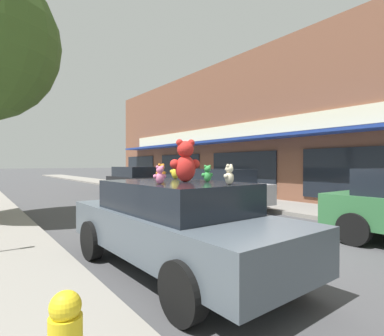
{
  "coord_description": "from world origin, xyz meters",
  "views": [
    {
      "loc": [
        -5.09,
        -4.67,
        1.77
      ],
      "look_at": [
        -0.33,
        1.75,
        1.66
      ],
      "focal_mm": 28.0,
      "sensor_mm": 36.0,
      "label": 1
    }
  ],
  "objects_px": {
    "teddy_bear_orange": "(161,172)",
    "teddy_bear_giant": "(185,161)",
    "plush_art_car": "(175,222)",
    "teddy_bear_pink": "(160,175)",
    "teddy_bear_green": "(207,174)",
    "parked_car_far_center": "(214,187)",
    "teddy_bear_yellow": "(175,171)",
    "parked_car_far_right": "(134,179)",
    "teddy_bear_cream": "(229,175)"
  },
  "relations": [
    {
      "from": "teddy_bear_giant",
      "to": "teddy_bear_green",
      "type": "xyz_separation_m",
      "value": [
        0.27,
        -0.24,
        -0.21
      ]
    },
    {
      "from": "teddy_bear_giant",
      "to": "teddy_bear_green",
      "type": "distance_m",
      "value": 0.42
    },
    {
      "from": "teddy_bear_orange",
      "to": "teddy_bear_cream",
      "type": "distance_m",
      "value": 1.64
    },
    {
      "from": "teddy_bear_yellow",
      "to": "teddy_bear_green",
      "type": "distance_m",
      "value": 1.18
    },
    {
      "from": "teddy_bear_cream",
      "to": "parked_car_far_center",
      "type": "height_order",
      "value": "teddy_bear_cream"
    },
    {
      "from": "plush_art_car",
      "to": "teddy_bear_cream",
      "type": "height_order",
      "value": "teddy_bear_cream"
    },
    {
      "from": "teddy_bear_giant",
      "to": "parked_car_far_right",
      "type": "bearing_deg",
      "value": -90.61
    },
    {
      "from": "teddy_bear_orange",
      "to": "teddy_bear_giant",
      "type": "bearing_deg",
      "value": 85.31
    },
    {
      "from": "teddy_bear_yellow",
      "to": "teddy_bear_cream",
      "type": "bearing_deg",
      "value": 141.41
    },
    {
      "from": "teddy_bear_orange",
      "to": "teddy_bear_pink",
      "type": "xyz_separation_m",
      "value": [
        -0.58,
        -0.94,
        -0.01
      ]
    },
    {
      "from": "teddy_bear_yellow",
      "to": "teddy_bear_pink",
      "type": "xyz_separation_m",
      "value": [
        -1.04,
        -1.16,
        -0.03
      ]
    },
    {
      "from": "teddy_bear_green",
      "to": "teddy_bear_yellow",
      "type": "bearing_deg",
      "value": -81.98
    },
    {
      "from": "teddy_bear_cream",
      "to": "teddy_bear_pink",
      "type": "bearing_deg",
      "value": -56.77
    },
    {
      "from": "teddy_bear_green",
      "to": "parked_car_far_center",
      "type": "xyz_separation_m",
      "value": [
        4.45,
        4.97,
        -0.74
      ]
    },
    {
      "from": "teddy_bear_green",
      "to": "parked_car_far_center",
      "type": "distance_m",
      "value": 6.72
    },
    {
      "from": "teddy_bear_yellow",
      "to": "parked_car_far_center",
      "type": "xyz_separation_m",
      "value": [
        4.31,
        3.8,
        -0.77
      ]
    },
    {
      "from": "teddy_bear_giant",
      "to": "teddy_bear_cream",
      "type": "bearing_deg",
      "value": 118.39
    },
    {
      "from": "teddy_bear_cream",
      "to": "teddy_bear_giant",
      "type": "bearing_deg",
      "value": -96.98
    },
    {
      "from": "plush_art_car",
      "to": "teddy_bear_pink",
      "type": "bearing_deg",
      "value": -146.78
    },
    {
      "from": "plush_art_car",
      "to": "teddy_bear_yellow",
      "type": "distance_m",
      "value": 1.31
    },
    {
      "from": "teddy_bear_giant",
      "to": "teddy_bear_yellow",
      "type": "xyz_separation_m",
      "value": [
        0.41,
        0.92,
        -0.17
      ]
    },
    {
      "from": "teddy_bear_yellow",
      "to": "teddy_bear_cream",
      "type": "xyz_separation_m",
      "value": [
        -0.3,
        -1.85,
        -0.02
      ]
    },
    {
      "from": "plush_art_car",
      "to": "parked_car_far_center",
      "type": "xyz_separation_m",
      "value": [
        4.87,
        4.63,
        0.07
      ]
    },
    {
      "from": "plush_art_car",
      "to": "teddy_bear_pink",
      "type": "distance_m",
      "value": 1.0
    },
    {
      "from": "plush_art_car",
      "to": "teddy_bear_cream",
      "type": "distance_m",
      "value": 1.33
    },
    {
      "from": "teddy_bear_cream",
      "to": "teddy_bear_pink",
      "type": "distance_m",
      "value": 1.01
    },
    {
      "from": "parked_car_far_center",
      "to": "plush_art_car",
      "type": "bearing_deg",
      "value": -136.45
    },
    {
      "from": "teddy_bear_cream",
      "to": "parked_car_far_right",
      "type": "height_order",
      "value": "teddy_bear_cream"
    },
    {
      "from": "plush_art_car",
      "to": "teddy_bear_cream",
      "type": "xyz_separation_m",
      "value": [
        0.27,
        -1.02,
        0.82
      ]
    },
    {
      "from": "teddy_bear_pink",
      "to": "parked_car_far_right",
      "type": "height_order",
      "value": "teddy_bear_pink"
    },
    {
      "from": "teddy_bear_giant",
      "to": "teddy_bear_pink",
      "type": "height_order",
      "value": "teddy_bear_giant"
    },
    {
      "from": "parked_car_far_center",
      "to": "teddy_bear_cream",
      "type": "bearing_deg",
      "value": -129.19
    },
    {
      "from": "teddy_bear_cream",
      "to": "teddy_bear_orange",
      "type": "bearing_deg",
      "value": -98.4
    },
    {
      "from": "teddy_bear_yellow",
      "to": "teddy_bear_cream",
      "type": "relative_size",
      "value": 1.17
    },
    {
      "from": "teddy_bear_pink",
      "to": "plush_art_car",
      "type": "bearing_deg",
      "value": -132.69
    },
    {
      "from": "parked_car_far_center",
      "to": "parked_car_far_right",
      "type": "bearing_deg",
      "value": 90.0
    },
    {
      "from": "plush_art_car",
      "to": "teddy_bear_giant",
      "type": "bearing_deg",
      "value": -33.03
    },
    {
      "from": "teddy_bear_orange",
      "to": "parked_car_far_right",
      "type": "relative_size",
      "value": 0.07
    },
    {
      "from": "teddy_bear_green",
      "to": "parked_car_far_right",
      "type": "bearing_deg",
      "value": -95.37
    },
    {
      "from": "teddy_bear_giant",
      "to": "plush_art_car",
      "type": "bearing_deg",
      "value": -10.37
    },
    {
      "from": "plush_art_car",
      "to": "parked_car_far_right",
      "type": "bearing_deg",
      "value": 65.95
    },
    {
      "from": "teddy_bear_yellow",
      "to": "teddy_bear_orange",
      "type": "bearing_deg",
      "value": 86.18
    },
    {
      "from": "teddy_bear_yellow",
      "to": "teddy_bear_green",
      "type": "bearing_deg",
      "value": 143.6
    },
    {
      "from": "teddy_bear_orange",
      "to": "teddy_bear_pink",
      "type": "relative_size",
      "value": 1.11
    },
    {
      "from": "teddy_bear_yellow",
      "to": "parked_car_far_right",
      "type": "bearing_deg",
      "value": -51.13
    },
    {
      "from": "teddy_bear_cream",
      "to": "parked_car_far_center",
      "type": "xyz_separation_m",
      "value": [
        4.61,
        5.65,
        -0.75
      ]
    },
    {
      "from": "teddy_bear_orange",
      "to": "parked_car_far_center",
      "type": "distance_m",
      "value": 6.29
    },
    {
      "from": "plush_art_car",
      "to": "teddy_bear_green",
      "type": "bearing_deg",
      "value": -40.14
    },
    {
      "from": "teddy_bear_orange",
      "to": "teddy_bear_pink",
      "type": "bearing_deg",
      "value": 49.66
    },
    {
      "from": "plush_art_car",
      "to": "parked_car_far_center",
      "type": "bearing_deg",
      "value": 42.12
    }
  ]
}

